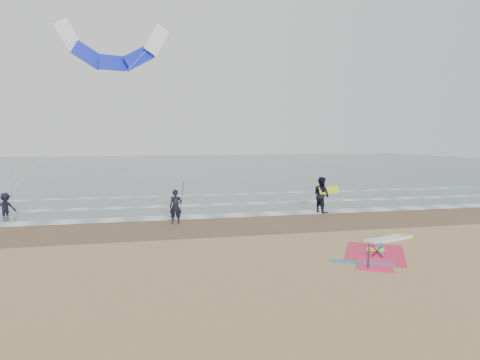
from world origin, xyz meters
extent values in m
plane|color=tan|center=(0.00, 0.00, 0.00)|extent=(120.00, 120.00, 0.00)
cube|color=#47605E|center=(0.00, 48.00, 0.01)|extent=(120.00, 80.00, 0.02)
cube|color=brown|center=(0.00, 6.00, 0.00)|extent=(120.00, 5.00, 0.01)
cube|color=white|center=(0.00, 8.20, 0.03)|extent=(120.00, 1.20, 0.02)
cube|color=white|center=(0.00, 12.00, 0.03)|extent=(120.00, 0.70, 0.02)
cube|color=white|center=(0.00, 16.50, 0.03)|extent=(120.00, 0.50, 0.01)
cube|color=white|center=(4.80, 1.59, 0.05)|extent=(2.25, 1.19, 0.10)
cube|color=yellow|center=(5.76, 1.89, 0.06)|extent=(0.54, 0.62, 0.11)
cube|color=#F51F51|center=(3.23, -0.16, 0.02)|extent=(3.06, 3.38, 0.03)
cube|color=#F51F51|center=(2.57, -1.30, 0.02)|extent=(1.70, 1.89, 0.04)
cube|color=#0C8C99|center=(4.10, 0.98, 0.02)|extent=(1.57, 2.52, 0.04)
cube|color=#0C8C99|center=(2.22, -1.12, 0.02)|extent=(1.84, 1.17, 0.04)
cube|color=yellow|center=(3.49, 0.28, 0.02)|extent=(0.79, 0.76, 0.05)
cylinder|color=black|center=(2.88, -0.34, 0.04)|extent=(1.62, 2.75, 0.05)
cylinder|color=black|center=(3.40, 0.01, 0.06)|extent=(1.08, 1.19, 0.03)
cylinder|color=black|center=(3.40, 0.01, 0.06)|extent=(0.52, 1.51, 0.03)
imported|color=black|center=(-3.22, 6.79, 0.81)|extent=(0.67, 0.52, 1.63)
imported|color=black|center=(4.72, 8.02, 0.98)|extent=(1.03, 1.15, 1.97)
imported|color=black|center=(-11.75, 10.69, 0.79)|extent=(1.16, 1.08, 1.57)
cylinder|color=black|center=(-2.92, 6.79, 1.19)|extent=(0.17, 0.86, 1.82)
cube|color=yellow|center=(5.12, 7.92, 1.25)|extent=(1.30, 0.51, 0.39)
cube|color=white|center=(-8.94, 14.47, 10.17)|extent=(1.65, 0.61, 2.04)
cube|color=#1424DC|center=(-7.84, 14.47, 9.07)|extent=(1.97, 0.71, 1.70)
cube|color=#1424DC|center=(-6.33, 14.47, 8.67)|extent=(1.77, 0.65, 0.91)
cube|color=#1424DC|center=(-4.83, 14.47, 9.07)|extent=(1.97, 0.71, 1.70)
cube|color=white|center=(-3.73, 14.47, 10.17)|extent=(1.65, 0.61, 2.04)
cylinder|color=beige|center=(-10.34, 12.58, 5.59)|extent=(2.83, 3.81, 9.17)
cylinder|color=beige|center=(-7.74, 12.58, 5.59)|extent=(8.04, 3.81, 9.17)
camera|label=1|loc=(-4.61, -13.45, 4.06)|focal=32.00mm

